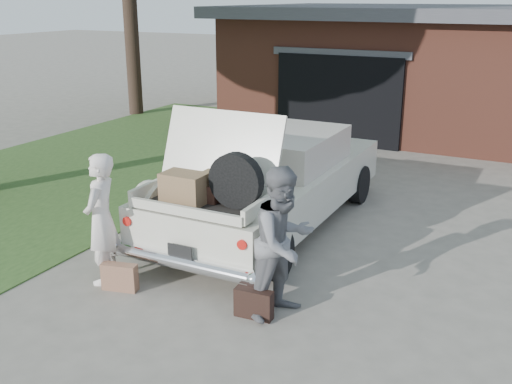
% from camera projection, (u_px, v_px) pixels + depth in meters
% --- Properties ---
extents(ground, '(90.00, 90.00, 0.00)m').
position_uv_depth(ground, '(235.00, 285.00, 7.74)').
color(ground, gray).
rests_on(ground, ground).
extents(grass_strip, '(6.00, 16.00, 0.02)m').
position_uv_depth(grass_strip, '(77.00, 172.00, 12.66)').
color(grass_strip, '#2D4C1E').
rests_on(grass_strip, ground).
extents(house, '(12.80, 7.80, 3.30)m').
position_uv_depth(house, '(467.00, 68.00, 16.49)').
color(house, brown).
rests_on(house, ground).
extents(sedan, '(2.11, 5.28, 2.13)m').
position_uv_depth(sedan, '(270.00, 180.00, 9.49)').
color(sedan, beige).
rests_on(sedan, ground).
extents(woman_left, '(0.58, 0.72, 1.72)m').
position_uv_depth(woman_left, '(101.00, 219.00, 7.62)').
color(woman_left, silver).
rests_on(woman_left, ground).
extents(woman_right, '(0.95, 1.06, 1.80)m').
position_uv_depth(woman_right, '(284.00, 243.00, 6.80)').
color(woman_right, slate).
rests_on(woman_right, ground).
extents(suitcase_left, '(0.48, 0.25, 0.35)m').
position_uv_depth(suitcase_left, '(120.00, 277.00, 7.58)').
color(suitcase_left, '#96664C').
rests_on(suitcase_left, ground).
extents(suitcase_right, '(0.46, 0.18, 0.35)m').
position_uv_depth(suitcase_right, '(254.00, 304.00, 6.93)').
color(suitcase_right, black).
rests_on(suitcase_right, ground).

